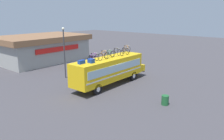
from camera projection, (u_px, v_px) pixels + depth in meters
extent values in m
plane|color=#423F44|center=(109.00, 85.00, 24.17)|extent=(120.00, 120.00, 0.00)
cube|color=yellow|center=(109.00, 69.00, 23.71)|extent=(9.29, 2.33, 2.31)
cube|color=yellow|center=(135.00, 67.00, 27.75)|extent=(1.04, 2.14, 0.75)
cube|color=#99B7C6|center=(117.00, 68.00, 22.91)|extent=(8.55, 0.04, 0.77)
cube|color=#99B7C6|center=(101.00, 65.00, 24.37)|extent=(8.55, 0.04, 0.77)
cube|color=silver|center=(117.00, 75.00, 23.09)|extent=(8.92, 0.03, 0.12)
cube|color=silver|center=(101.00, 71.00, 24.55)|extent=(8.92, 0.03, 0.12)
cube|color=silver|center=(138.00, 70.00, 28.29)|extent=(0.16, 2.21, 0.24)
cylinder|color=black|center=(133.00, 76.00, 25.76)|extent=(1.06, 0.28, 1.06)
cylinder|color=silver|center=(133.00, 76.00, 25.76)|extent=(0.48, 0.30, 0.48)
cylinder|color=black|center=(119.00, 73.00, 27.02)|extent=(1.06, 0.28, 1.06)
cylinder|color=silver|center=(119.00, 73.00, 27.02)|extent=(0.48, 0.30, 0.48)
cylinder|color=black|center=(97.00, 89.00, 21.25)|extent=(1.06, 0.28, 1.06)
cylinder|color=silver|center=(97.00, 89.00, 21.25)|extent=(0.48, 0.30, 0.48)
cylinder|color=black|center=(83.00, 85.00, 22.52)|extent=(1.06, 0.28, 1.06)
cylinder|color=silver|center=(83.00, 85.00, 22.52)|extent=(0.48, 0.30, 0.48)
cube|color=#193899|center=(81.00, 62.00, 20.68)|extent=(0.68, 0.36, 0.35)
cube|color=#193899|center=(91.00, 61.00, 21.07)|extent=(0.47, 0.56, 0.39)
torus|color=black|center=(90.00, 59.00, 21.30)|extent=(0.65, 0.04, 0.65)
torus|color=black|center=(97.00, 57.00, 22.05)|extent=(0.65, 0.04, 0.65)
cylinder|color=purple|center=(92.00, 56.00, 21.46)|extent=(0.19, 0.04, 0.46)
cylinder|color=purple|center=(94.00, 56.00, 21.69)|extent=(0.47, 0.04, 0.44)
cylinder|color=purple|center=(94.00, 54.00, 21.58)|extent=(0.61, 0.04, 0.07)
cylinder|color=purple|center=(91.00, 59.00, 21.44)|extent=(0.38, 0.03, 0.05)
cylinder|color=purple|center=(91.00, 56.00, 21.32)|extent=(0.25, 0.03, 0.48)
cylinder|color=purple|center=(96.00, 55.00, 21.93)|extent=(0.21, 0.03, 0.45)
cylinder|color=silver|center=(96.00, 53.00, 21.79)|extent=(0.03, 0.44, 0.03)
ellipsoid|color=black|center=(91.00, 53.00, 21.34)|extent=(0.20, 0.08, 0.06)
torus|color=black|center=(100.00, 57.00, 22.06)|extent=(0.74, 0.04, 0.74)
torus|color=black|center=(107.00, 55.00, 22.83)|extent=(0.74, 0.04, 0.74)
cylinder|color=orange|center=(102.00, 54.00, 22.22)|extent=(0.20, 0.04, 0.53)
cylinder|color=orange|center=(104.00, 53.00, 22.46)|extent=(0.48, 0.04, 0.51)
cylinder|color=orange|center=(104.00, 51.00, 22.33)|extent=(0.62, 0.04, 0.07)
cylinder|color=orange|center=(102.00, 57.00, 22.21)|extent=(0.39, 0.03, 0.05)
cylinder|color=orange|center=(101.00, 54.00, 22.08)|extent=(0.25, 0.03, 0.55)
cylinder|color=orange|center=(106.00, 53.00, 22.70)|extent=(0.22, 0.03, 0.52)
cylinder|color=silver|center=(106.00, 50.00, 22.55)|extent=(0.03, 0.44, 0.03)
ellipsoid|color=black|center=(102.00, 51.00, 22.09)|extent=(0.20, 0.08, 0.06)
torus|color=black|center=(106.00, 55.00, 23.10)|extent=(0.65, 0.04, 0.65)
torus|color=black|center=(112.00, 54.00, 23.84)|extent=(0.65, 0.04, 0.65)
cylinder|color=green|center=(108.00, 53.00, 23.26)|extent=(0.19, 0.04, 0.46)
cylinder|color=green|center=(110.00, 53.00, 23.49)|extent=(0.46, 0.04, 0.44)
cylinder|color=green|center=(109.00, 51.00, 23.37)|extent=(0.60, 0.04, 0.07)
cylinder|color=green|center=(107.00, 55.00, 23.24)|extent=(0.38, 0.03, 0.05)
cylinder|color=green|center=(107.00, 53.00, 23.12)|extent=(0.25, 0.03, 0.48)
cylinder|color=green|center=(112.00, 52.00, 23.72)|extent=(0.21, 0.03, 0.45)
cylinder|color=silver|center=(111.00, 50.00, 23.59)|extent=(0.03, 0.44, 0.03)
ellipsoid|color=black|center=(107.00, 50.00, 23.14)|extent=(0.20, 0.08, 0.06)
torus|color=black|center=(113.00, 54.00, 23.87)|extent=(0.70, 0.04, 0.70)
torus|color=black|center=(119.00, 53.00, 24.66)|extent=(0.70, 0.04, 0.70)
cylinder|color=black|center=(115.00, 51.00, 24.04)|extent=(0.20, 0.04, 0.50)
cylinder|color=black|center=(117.00, 51.00, 24.28)|extent=(0.49, 0.04, 0.48)
cylinder|color=black|center=(116.00, 49.00, 24.16)|extent=(0.63, 0.04, 0.07)
cylinder|color=black|center=(114.00, 53.00, 24.02)|extent=(0.40, 0.03, 0.05)
cylinder|color=black|center=(114.00, 51.00, 23.90)|extent=(0.26, 0.03, 0.52)
cylinder|color=black|center=(119.00, 51.00, 24.53)|extent=(0.22, 0.03, 0.49)
cylinder|color=silver|center=(118.00, 48.00, 24.39)|extent=(0.03, 0.44, 0.03)
ellipsoid|color=black|center=(114.00, 48.00, 23.91)|extent=(0.20, 0.08, 0.06)
torus|color=black|center=(122.00, 53.00, 24.52)|extent=(0.69, 0.04, 0.69)
torus|color=black|center=(128.00, 52.00, 25.31)|extent=(0.69, 0.04, 0.69)
cylinder|color=black|center=(124.00, 50.00, 24.69)|extent=(0.20, 0.04, 0.49)
cylinder|color=black|center=(125.00, 50.00, 24.94)|extent=(0.49, 0.04, 0.47)
cylinder|color=black|center=(125.00, 48.00, 24.81)|extent=(0.64, 0.04, 0.07)
cylinder|color=black|center=(123.00, 53.00, 24.67)|extent=(0.41, 0.03, 0.05)
cylinder|color=black|center=(123.00, 50.00, 24.55)|extent=(0.26, 0.03, 0.51)
cylinder|color=black|center=(127.00, 50.00, 25.18)|extent=(0.22, 0.03, 0.48)
cylinder|color=silver|center=(127.00, 47.00, 25.04)|extent=(0.03, 0.44, 0.03)
ellipsoid|color=black|center=(123.00, 48.00, 24.56)|extent=(0.20, 0.08, 0.06)
torus|color=black|center=(124.00, 51.00, 25.93)|extent=(0.71, 0.04, 0.71)
torus|color=black|center=(129.00, 50.00, 26.71)|extent=(0.71, 0.04, 0.71)
cylinder|color=orange|center=(125.00, 48.00, 26.10)|extent=(0.20, 0.04, 0.51)
cylinder|color=orange|center=(127.00, 48.00, 26.33)|extent=(0.48, 0.04, 0.49)
cylinder|color=orange|center=(126.00, 46.00, 26.21)|extent=(0.62, 0.04, 0.07)
cylinder|color=orange|center=(125.00, 50.00, 26.08)|extent=(0.40, 0.03, 0.05)
cylinder|color=orange|center=(124.00, 48.00, 25.95)|extent=(0.25, 0.03, 0.53)
cylinder|color=orange|center=(128.00, 48.00, 26.58)|extent=(0.22, 0.03, 0.49)
cylinder|color=silver|center=(128.00, 45.00, 26.43)|extent=(0.03, 0.44, 0.03)
ellipsoid|color=black|center=(125.00, 46.00, 25.97)|extent=(0.20, 0.08, 0.06)
cube|color=#9E9E99|center=(42.00, 51.00, 36.15)|extent=(12.86, 8.74, 3.34)
cube|color=brown|center=(41.00, 38.00, 35.64)|extent=(13.89, 9.44, 0.82)
cube|color=red|center=(59.00, 49.00, 33.20)|extent=(7.72, 0.16, 0.70)
cylinder|color=#1E592D|center=(165.00, 100.00, 18.87)|extent=(0.61, 0.61, 0.83)
cylinder|color=#38383D|center=(64.00, 54.00, 26.18)|extent=(0.14, 0.14, 5.81)
sphere|color=#F2EDCC|center=(63.00, 29.00, 25.44)|extent=(0.29, 0.29, 0.29)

